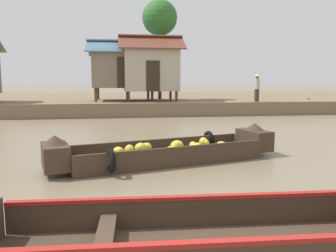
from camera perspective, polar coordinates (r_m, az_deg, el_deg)
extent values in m
plane|color=#7A6B51|center=(13.93, -5.56, -0.84)|extent=(300.00, 300.00, 0.00)
cube|color=#756047|center=(28.85, -7.19, 4.28)|extent=(160.00, 20.00, 0.80)
cube|color=#3D2D21|center=(8.57, -0.14, -5.70)|extent=(4.98, 2.46, 0.12)
cube|color=#3D2D21|center=(9.04, -1.62, -3.39)|extent=(4.68, 1.33, 0.38)
cube|color=#3D2D21|center=(7.99, 1.55, -4.86)|extent=(4.68, 1.33, 0.38)
cube|color=#3D2D21|center=(9.86, 14.30, -2.23)|extent=(0.80, 1.17, 0.54)
cone|color=#3D2D21|center=(9.80, 14.37, -0.10)|extent=(0.69, 0.69, 0.20)
cube|color=#3D2D21|center=(7.84, -18.45, -4.87)|extent=(0.80, 1.17, 0.54)
cone|color=#3D2D21|center=(7.78, -18.57, -2.22)|extent=(0.69, 0.69, 0.20)
cube|color=#3D2D21|center=(8.16, -6.80, -4.51)|extent=(0.49, 1.14, 0.05)
torus|color=black|center=(9.85, 6.87, -2.32)|extent=(0.25, 0.53, 0.52)
torus|color=black|center=(7.34, -9.60, -5.78)|extent=(0.25, 0.53, 0.52)
ellipsoid|color=gold|center=(8.28, 0.77, -3.99)|extent=(0.36, 0.31, 0.19)
ellipsoid|color=yellow|center=(9.17, 6.13, -2.88)|extent=(0.34, 0.36, 0.23)
ellipsoid|color=yellow|center=(8.51, 4.99, -3.68)|extent=(0.35, 0.34, 0.27)
ellipsoid|color=yellow|center=(8.46, -3.55, -3.55)|extent=(0.30, 0.27, 0.22)
ellipsoid|color=yellow|center=(8.48, 1.53, -3.23)|extent=(0.37, 0.31, 0.23)
ellipsoid|color=gold|center=(9.22, 5.98, -2.72)|extent=(0.28, 0.35, 0.26)
ellipsoid|color=yellow|center=(8.24, -8.37, -4.14)|extent=(0.32, 0.35, 0.19)
ellipsoid|color=yellow|center=(8.82, 4.22, -3.26)|extent=(0.25, 0.34, 0.20)
ellipsoid|color=gold|center=(8.23, -6.50, -4.01)|extent=(0.25, 0.29, 0.25)
ellipsoid|color=yellow|center=(8.17, -4.62, -3.73)|extent=(0.31, 0.28, 0.26)
ellipsoid|color=yellow|center=(8.96, 8.99, -3.37)|extent=(0.40, 0.38, 0.25)
ellipsoid|color=yellow|center=(8.57, 4.66, -3.85)|extent=(0.25, 0.33, 0.20)
cube|color=#3D2D21|center=(4.61, 2.46, -14.42)|extent=(4.47, 0.33, 0.36)
cube|color=maroon|center=(4.53, 2.48, -11.99)|extent=(4.47, 0.35, 0.05)
cube|color=maroon|center=(3.38, 5.60, -19.14)|extent=(4.47, 0.35, 0.05)
cube|color=#3D2D21|center=(4.00, -10.59, -17.83)|extent=(0.27, 1.22, 0.05)
cube|color=#3D2D21|center=(25.03, 22.54, 3.30)|extent=(1.17, 1.13, 0.59)
cone|color=#3D2D21|center=(25.01, 22.59, 4.19)|extent=(0.79, 0.79, 0.20)
cube|color=#3D2D21|center=(24.67, 25.39, 2.84)|extent=(0.94, 0.86, 0.05)
cylinder|color=#4C3826|center=(20.60, -12.09, 5.13)|extent=(0.16, 0.16, 0.82)
cylinder|color=#4C3826|center=(20.67, -2.68, 5.30)|extent=(0.16, 0.16, 0.82)
cylinder|color=#4C3826|center=(23.30, -11.69, 5.40)|extent=(0.16, 0.16, 0.82)
cylinder|color=#4C3826|center=(23.37, -3.37, 5.55)|extent=(0.16, 0.16, 0.82)
cube|color=#7A6B56|center=(21.92, -7.53, 9.39)|extent=(3.77, 3.11, 2.25)
cube|color=#2D2319|center=(20.34, -7.43, 8.90)|extent=(0.80, 0.04, 1.80)
cube|color=slate|center=(21.23, -7.55, 13.21)|extent=(4.47, 2.05, 0.91)
cube|color=slate|center=(22.78, -7.63, 12.82)|extent=(4.47, 2.05, 0.91)
cylinder|color=#4C3826|center=(20.19, -6.66, 4.91)|extent=(0.16, 0.16, 0.62)
cylinder|color=#4C3826|center=(20.49, 1.43, 5.00)|extent=(0.16, 0.16, 0.62)
cylinder|color=#4C3826|center=(22.46, -6.86, 5.17)|extent=(0.16, 0.16, 0.62)
cylinder|color=#4C3826|center=(22.73, 0.43, 5.25)|extent=(0.16, 0.16, 0.62)
cube|color=#B2A893|center=(21.41, -2.94, 9.49)|extent=(3.27, 2.67, 2.66)
cube|color=#2D2319|center=(20.05, -2.54, 8.39)|extent=(0.80, 0.04, 1.80)
cube|color=brown|center=(20.86, -2.78, 13.96)|extent=(3.97, 1.82, 0.98)
cube|color=brown|center=(22.18, -3.14, 13.57)|extent=(3.97, 1.82, 0.98)
cylinder|color=brown|center=(23.20, -1.39, 10.71)|extent=(0.24, 0.24, 5.00)
sphere|color=#2D6628|center=(23.54, -1.42, 17.79)|extent=(2.34, 2.34, 2.34)
cylinder|color=#332D28|center=(21.08, 14.72, 5.00)|extent=(0.28, 0.28, 0.75)
cylinder|color=#B7AD99|center=(21.07, 14.78, 6.84)|extent=(0.34, 0.34, 0.60)
sphere|color=#9E7556|center=(21.07, 14.82, 7.98)|extent=(0.22, 0.22, 0.22)
cone|color=tan|center=(21.07, 14.83, 8.30)|extent=(0.44, 0.44, 0.14)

